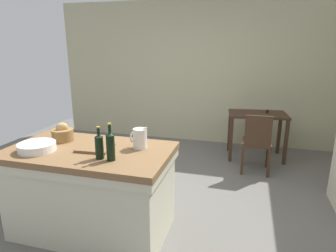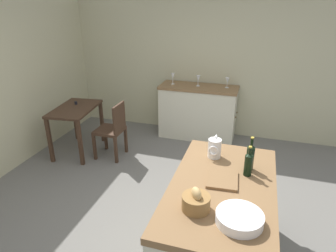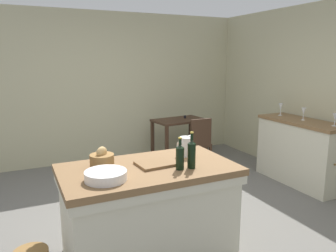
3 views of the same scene
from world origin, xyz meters
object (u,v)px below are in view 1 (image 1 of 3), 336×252
Objects in this scene: island_table at (92,187)px; cutting_board at (95,148)px; writing_desk at (257,121)px; bread_basket at (63,134)px; wine_bottle_dark at (111,145)px; wine_bottle_amber at (99,146)px; wash_bowl at (37,147)px; wicker_hamper at (14,200)px; pitcher at (140,138)px; wooden_chair at (257,142)px.

island_table is 5.09× the size of cutting_board.
bread_basket is at bearing -129.96° from writing_desk.
wine_bottle_dark reaches higher than wine_bottle_amber.
wash_bowl is 1.18× the size of wine_bottle_amber.
wine_bottle_dark reaches higher than wicker_hamper.
cutting_board is at bearing -121.49° from writing_desk.
wicker_hamper is (-2.60, -2.43, -0.49)m from writing_desk.
wine_bottle_dark is at bearing -30.79° from island_table.
cutting_board is at bearing -17.68° from bread_basket.
pitcher reaches higher than wicker_hamper.
pitcher is 0.83× the size of wicker_hamper.
wooden_chair reaches higher than writing_desk.
wine_bottle_amber is at bearing -123.60° from wooden_chair.
cutting_board is (-1.52, -2.48, 0.25)m from writing_desk.
wine_bottle_dark reaches higher than island_table.
bread_basket is at bearing 8.30° from wicker_hamper.
writing_desk is 3.35m from wash_bowl.
wash_bowl is at bearing 178.07° from wine_bottle_dark.
wooden_chair is 3.13× the size of wicker_hamper.
writing_desk is 3.60m from wicker_hamper.
bread_basket is at bearing 153.79° from wine_bottle_dark.
wash_bowl is (-2.01, -2.03, 0.43)m from wooden_chair.
wash_bowl is at bearing -134.71° from wooden_chair.
wash_bowl is 1.19× the size of wicker_hamper.
wine_bottle_dark is (0.27, -0.21, 0.12)m from cutting_board.
wine_bottle_amber reaches higher than island_table.
cutting_board is at bearing 10.14° from island_table.
wooden_chair is at bearing 41.08° from bread_basket.
writing_desk is 3.07m from bread_basket.
island_table is 7.28× the size of bread_basket.
wine_bottle_amber is 1.01× the size of wicker_hamper.
wooden_chair is (-0.01, -0.64, -0.15)m from writing_desk.
wicker_hamper is at bearing -145.31° from wooden_chair.
island_table is at bearing -21.91° from bread_basket.
wooden_chair is 3.09× the size of wine_bottle_amber.
pitcher is 0.72× the size of wine_bottle_dark.
cutting_board is 0.27m from wine_bottle_amber.
bread_basket reaches higher than wash_bowl.
wine_bottle_amber is (-0.11, 0.01, -0.02)m from wine_bottle_dark.
cutting_board is 1.08× the size of wicker_hamper.
pitcher reaches higher than wash_bowl.
wine_bottle_amber reaches higher than wooden_chair.
wine_bottle_dark is 1.62m from wicker_hamper.
wicker_hamper is (-1.08, 0.05, -0.74)m from cutting_board.
wash_bowl is 1.58× the size of bread_basket.
wash_bowl reaches higher than wicker_hamper.
bread_basket is 0.74× the size of wine_bottle_amber.
bread_basket reaches higher than wicker_hamper.
wooden_chair is 2.10m from pitcher.
wine_bottle_dark is at bearing -115.02° from writing_desk.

